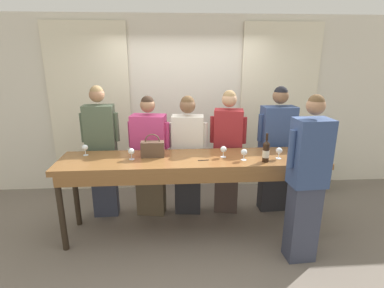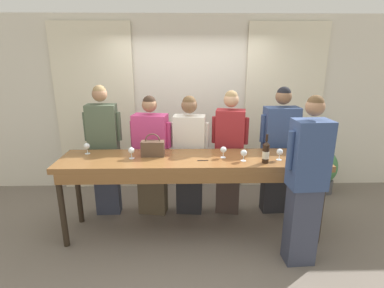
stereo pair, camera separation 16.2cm
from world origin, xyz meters
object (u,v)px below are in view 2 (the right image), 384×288
object	(u,v)px
wine_glass_center_left	(87,146)
potted_plant	(326,171)
handbag	(153,148)
host_pouring	(306,183)
wine_glass_front_right	(131,151)
guest_cream_sweater	(189,155)
wine_glass_front_left	(244,153)
guest_olive_jacket	(104,150)
wine_glass_center_right	(280,152)
wine_glass_back_left	(223,150)
guest_navy_coat	(279,151)
wine_bottle	(266,152)
guest_striped_shirt	(229,152)
wine_glass_center_mid	(308,146)
guest_pink_top	(151,156)
wine_glass_front_mid	(309,148)
tasting_bar	(192,165)

from	to	relation	value
wine_glass_center_left	potted_plant	distance (m)	3.71
handbag	host_pouring	bearing A→B (deg)	-22.48
handbag	wine_glass_front_right	distance (m)	0.26
guest_cream_sweater	wine_glass_front_left	bearing A→B (deg)	-46.50
handbag	guest_olive_jacket	xyz separation A→B (m)	(-0.71, 0.45, -0.17)
wine_glass_center_right	wine_glass_back_left	xyz separation A→B (m)	(-0.65, 0.10, 0.00)
wine_glass_front_right	guest_navy_coat	xyz separation A→B (m)	(1.94, 0.54, -0.19)
host_pouring	wine_glass_center_left	bearing A→B (deg)	162.49
guest_olive_jacket	wine_bottle	bearing A→B (deg)	-19.73
wine_glass_back_left	guest_striped_shirt	xyz separation A→B (m)	(0.15, 0.53, -0.21)
wine_glass_center_mid	guest_olive_jacket	bearing A→B (deg)	171.41
wine_glass_back_left	guest_pink_top	size ratio (longest dim) A/B	0.08
wine_glass_center_right	guest_cream_sweater	bearing A→B (deg)	149.02
wine_glass_center_left	wine_glass_back_left	world-z (taller)	same
wine_glass_center_right	guest_olive_jacket	world-z (taller)	guest_olive_jacket
wine_glass_center_left	wine_glass_front_left	bearing A→B (deg)	-9.21
guest_striped_shirt	wine_glass_front_right	bearing A→B (deg)	-156.66
potted_plant	wine_glass_center_left	bearing A→B (deg)	-165.22
wine_glass_center_left	host_pouring	size ratio (longest dim) A/B	0.07
wine_glass_center_mid	wine_glass_front_right	bearing A→B (deg)	-176.29
wine_bottle	wine_glass_front_right	xyz separation A→B (m)	(-1.55, 0.19, -0.03)
wine_glass_center_mid	guest_pink_top	xyz separation A→B (m)	(-2.00, 0.40, -0.25)
handbag	wine_glass_center_mid	xyz separation A→B (m)	(1.93, 0.05, -0.01)
host_pouring	guest_striped_shirt	bearing A→B (deg)	119.28
guest_striped_shirt	wine_bottle	bearing A→B (deg)	-67.21
wine_bottle	handbag	bearing A→B (deg)	168.05
guest_pink_top	guest_navy_coat	world-z (taller)	guest_navy_coat
wine_glass_front_mid	wine_glass_front_right	xyz separation A→B (m)	(-2.14, -0.05, 0.00)
wine_glass_center_mid	wine_glass_center_right	distance (m)	0.48
tasting_bar	host_pouring	world-z (taller)	host_pouring
wine_glass_center_right	guest_olive_jacket	size ratio (longest dim) A/B	0.07
wine_glass_front_mid	guest_navy_coat	size ratio (longest dim) A/B	0.08
wine_glass_front_mid	tasting_bar	bearing A→B (deg)	-177.60
wine_glass_center_mid	host_pouring	xyz separation A→B (m)	(-0.29, -0.73, -0.17)
handbag	wine_glass_front_mid	xyz separation A→B (m)	(1.90, -0.04, -0.00)
wine_bottle	guest_pink_top	size ratio (longest dim) A/B	0.20
guest_pink_top	guest_cream_sweater	distance (m)	0.52
wine_bottle	potted_plant	xyz separation A→B (m)	(1.38, 1.31, -0.76)
wine_bottle	guest_navy_coat	size ratio (longest dim) A/B	0.19
wine_glass_center_mid	wine_glass_center_left	bearing A→B (deg)	178.94
wine_bottle	guest_cream_sweater	size ratio (longest dim) A/B	0.20
host_pouring	guest_pink_top	bearing A→B (deg)	146.65
tasting_bar	guest_cream_sweater	world-z (taller)	guest_cream_sweater
wine_bottle	wine_glass_front_mid	world-z (taller)	wine_bottle
handbag	tasting_bar	bearing A→B (deg)	-11.57
wine_glass_center_left	wine_glass_center_right	bearing A→B (deg)	-6.92
guest_navy_coat	wine_glass_front_right	bearing A→B (deg)	-164.48
guest_olive_jacket	wine_glass_front_right	bearing A→B (deg)	-48.97
wine_glass_center_mid	guest_navy_coat	xyz separation A→B (m)	(-0.23, 0.40, -0.19)
guest_cream_sweater	guest_striped_shirt	distance (m)	0.56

